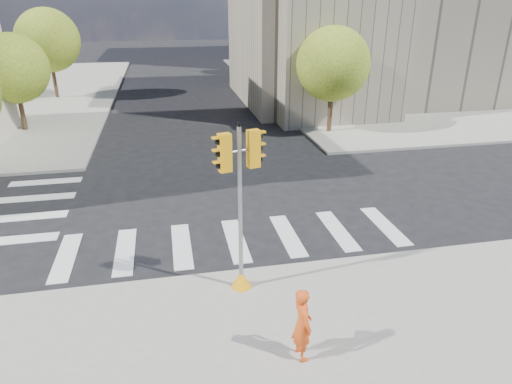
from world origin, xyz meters
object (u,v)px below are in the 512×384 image
lamp_near (319,48)px  traffic_signal (240,223)px  lamp_far (270,33)px  photographer (302,324)px

lamp_near → traffic_signal: size_ratio=1.75×
lamp_near → lamp_far: (0.00, 14.00, 0.00)m
traffic_signal → lamp_near: bearing=52.0°
lamp_far → traffic_signal: lamp_far is taller
lamp_near → traffic_signal: bearing=-114.0°
lamp_near → lamp_far: size_ratio=1.00×
traffic_signal → photographer: traffic_signal is taller
lamp_near → photographer: size_ratio=4.66×
traffic_signal → photographer: 3.19m
lamp_far → traffic_signal: (-8.40, -32.87, -2.46)m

